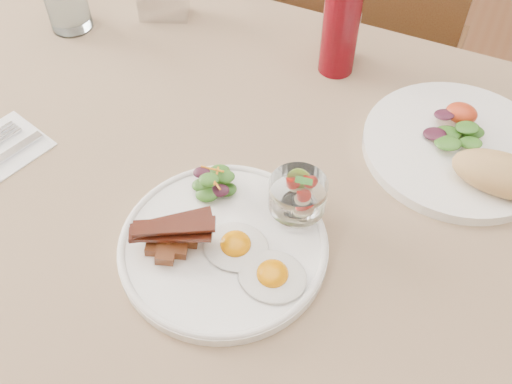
# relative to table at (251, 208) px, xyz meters

# --- Properties ---
(table) EXTENTS (1.33, 0.88, 0.75)m
(table) POSITION_rel_table_xyz_m (0.00, 0.00, 0.00)
(table) COLOR brown
(table) RESTS_ON ground
(chair_far) EXTENTS (0.42, 0.42, 0.93)m
(chair_far) POSITION_rel_table_xyz_m (0.00, 0.66, -0.14)
(chair_far) COLOR brown
(chair_far) RESTS_ON ground
(main_plate) EXTENTS (0.28, 0.28, 0.02)m
(main_plate) POSITION_rel_table_xyz_m (0.03, -0.14, 0.10)
(main_plate) COLOR white
(main_plate) RESTS_ON table
(fried_eggs) EXTENTS (0.17, 0.12, 0.02)m
(fried_eggs) POSITION_rel_table_xyz_m (0.08, -0.15, 0.11)
(fried_eggs) COLOR silver
(fried_eggs) RESTS_ON main_plate
(bacon_potato_pile) EXTENTS (0.11, 0.08, 0.05)m
(bacon_potato_pile) POSITION_rel_table_xyz_m (-0.03, -0.18, 0.13)
(bacon_potato_pile) COLOR brown
(bacon_potato_pile) RESTS_ON main_plate
(side_salad) EXTENTS (0.07, 0.07, 0.04)m
(side_salad) POSITION_rel_table_xyz_m (-0.02, -0.07, 0.12)
(side_salad) COLOR #1C4F15
(side_salad) RESTS_ON main_plate
(fruit_cup) EXTENTS (0.08, 0.08, 0.08)m
(fruit_cup) POSITION_rel_table_xyz_m (0.10, -0.06, 0.15)
(fruit_cup) COLOR white
(fruit_cup) RESTS_ON main_plate
(second_plate) EXTENTS (0.29, 0.29, 0.07)m
(second_plate) POSITION_rel_table_xyz_m (0.29, 0.16, 0.11)
(second_plate) COLOR white
(second_plate) RESTS_ON table
(ketchup_bottle) EXTENTS (0.08, 0.08, 0.18)m
(ketchup_bottle) POSITION_rel_table_xyz_m (0.03, 0.29, 0.18)
(ketchup_bottle) COLOR #5A050D
(ketchup_bottle) RESTS_ON table
(hot_sauce_bottle) EXTENTS (0.04, 0.04, 0.13)m
(hot_sauce_bottle) POSITION_rel_table_xyz_m (0.03, 0.33, 0.15)
(hot_sauce_bottle) COLOR #5A050D
(hot_sauce_bottle) RESTS_ON table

